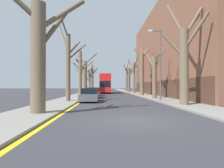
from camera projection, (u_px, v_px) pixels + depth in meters
ground_plane at (133, 120)px, 9.66m from camera, size 300.00×300.00×0.00m
sidewalk_left at (90, 92)px, 59.42m from camera, size 3.26×120.00×0.12m
sidewalk_right at (129, 92)px, 59.83m from camera, size 3.26×120.00×0.12m
building_facade_right at (182, 51)px, 35.52m from camera, size 10.08×39.80×15.78m
kerb_line_stripe at (96, 92)px, 59.49m from camera, size 0.24×120.00×0.01m
street_tree_left_0 at (40, 51)px, 11.69m from camera, size 4.06×3.03×7.26m
street_tree_left_1 at (68, 64)px, 21.13m from camera, size 3.07×2.56×8.45m
street_tree_left_2 at (81, 72)px, 30.48m from camera, size 2.90×2.89×8.25m
street_tree_left_3 at (84, 76)px, 39.41m from camera, size 2.85×3.34×7.87m
street_tree_left_4 at (89, 82)px, 48.35m from camera, size 1.36×1.56×5.47m
street_tree_left_5 at (92, 79)px, 58.22m from camera, size 2.89×4.20×7.87m
street_tree_right_0 at (185, 58)px, 16.81m from camera, size 3.76×3.19×9.19m
street_tree_right_1 at (154, 74)px, 26.21m from camera, size 1.87×4.32×6.59m
street_tree_right_2 at (142, 72)px, 35.15m from camera, size 3.15×2.05×9.08m
street_tree_right_3 at (134, 76)px, 44.88m from camera, size 2.78×4.62×8.16m
street_tree_right_4 at (129, 78)px, 53.82m from camera, size 3.63×3.18×7.88m
street_tree_right_5 at (127, 78)px, 62.04m from camera, size 2.92×2.58×9.46m
double_decker_bus at (105, 83)px, 48.25m from camera, size 2.53×11.75×4.41m
parked_car_0 at (89, 95)px, 21.35m from camera, size 1.89×4.42×1.45m
parked_car_1 at (93, 93)px, 28.16m from camera, size 1.82×4.58×1.48m
parked_car_2 at (95, 92)px, 34.49m from camera, size 1.73×4.27×1.43m
lamp_post at (159, 61)px, 21.32m from camera, size 1.40×0.20×7.75m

